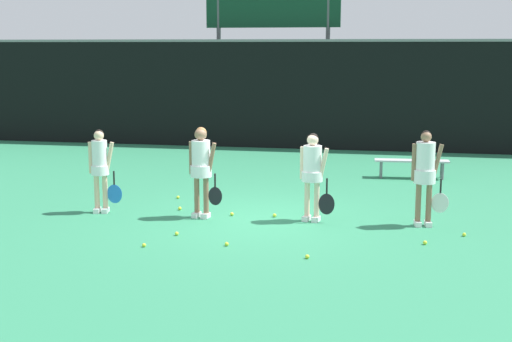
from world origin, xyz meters
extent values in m
plane|color=#2D7F56|center=(0.00, 0.00, 0.00)|extent=(140.00, 140.00, 0.00)
cube|color=black|center=(0.00, 9.30, 1.67)|extent=(60.00, 0.06, 3.33)
cube|color=slate|center=(0.00, 9.30, 3.37)|extent=(60.00, 0.08, 0.08)
cylinder|color=#515156|center=(-3.34, 10.34, 2.72)|extent=(0.14, 0.14, 5.44)
cylinder|color=#515156|center=(0.27, 10.34, 2.72)|extent=(0.14, 0.14, 5.44)
cube|color=#0F3823|center=(-1.54, 10.34, 4.62)|extent=(4.39, 0.12, 1.65)
cube|color=#B2B2B7|center=(2.91, 4.82, 0.43)|extent=(1.82, 0.47, 0.04)
cylinder|color=slate|center=(3.64, 5.00, 0.21)|extent=(0.06, 0.06, 0.41)
cylinder|color=slate|center=(3.65, 4.74, 0.21)|extent=(0.06, 0.06, 0.41)
cylinder|color=slate|center=(2.17, 4.90, 0.21)|extent=(0.06, 0.06, 0.41)
cylinder|color=slate|center=(2.18, 4.65, 0.21)|extent=(0.06, 0.06, 0.41)
cylinder|color=beige|center=(-3.03, -0.07, 0.39)|extent=(0.10, 0.10, 0.77)
cylinder|color=beige|center=(-3.19, -0.09, 0.39)|extent=(0.10, 0.10, 0.77)
cube|color=white|center=(-3.02, -0.09, 0.04)|extent=(0.15, 0.26, 0.09)
cube|color=white|center=(-3.18, -0.12, 0.04)|extent=(0.15, 0.26, 0.09)
cylinder|color=white|center=(-3.11, -0.08, 0.84)|extent=(0.34, 0.34, 0.18)
cylinder|color=white|center=(-3.11, -0.08, 1.10)|extent=(0.30, 0.30, 0.65)
sphere|color=beige|center=(-3.11, -0.08, 1.52)|extent=(0.19, 0.19, 0.19)
sphere|color=black|center=(-3.11, -0.06, 1.54)|extent=(0.18, 0.18, 0.18)
cylinder|color=beige|center=(-2.92, -0.05, 1.08)|extent=(0.21, 0.11, 0.62)
cylinder|color=beige|center=(-3.28, -0.11, 1.08)|extent=(0.08, 0.08, 0.61)
cylinder|color=black|center=(-2.84, -0.05, 0.69)|extent=(0.03, 0.03, 0.27)
ellipsoid|color=blue|center=(-2.84, -0.05, 0.37)|extent=(0.31, 0.03, 0.37)
cylinder|color=#8C664C|center=(-0.98, -0.11, 0.41)|extent=(0.10, 0.10, 0.82)
cylinder|color=#8C664C|center=(-1.17, -0.08, 0.41)|extent=(0.10, 0.10, 0.82)
cube|color=white|center=(-0.98, -0.14, 0.04)|extent=(0.15, 0.26, 0.09)
cube|color=white|center=(-1.17, -0.11, 0.04)|extent=(0.15, 0.26, 0.09)
cylinder|color=white|center=(-1.07, -0.09, 0.89)|extent=(0.40, 0.40, 0.22)
cylinder|color=white|center=(-1.07, -0.09, 1.15)|extent=(0.35, 0.35, 0.66)
sphere|color=#8C664C|center=(-1.07, -0.09, 1.59)|extent=(0.23, 0.23, 0.23)
sphere|color=olive|center=(-1.07, -0.07, 1.62)|extent=(0.21, 0.21, 0.21)
cylinder|color=#8C664C|center=(-0.86, -0.13, 1.13)|extent=(0.21, 0.11, 0.63)
cylinder|color=#8C664C|center=(-1.27, -0.06, 1.13)|extent=(0.08, 0.08, 0.62)
cylinder|color=black|center=(-0.78, -0.16, 0.74)|extent=(0.03, 0.03, 0.25)
ellipsoid|color=black|center=(-0.78, -0.16, 0.44)|extent=(0.27, 0.03, 0.35)
cylinder|color=beige|center=(1.11, 0.02, 0.39)|extent=(0.10, 0.10, 0.78)
cylinder|color=beige|center=(0.93, 0.06, 0.39)|extent=(0.10, 0.10, 0.78)
cube|color=white|center=(1.10, -0.01, 0.04)|extent=(0.16, 0.26, 0.09)
cube|color=white|center=(0.92, 0.03, 0.04)|extent=(0.16, 0.26, 0.09)
cylinder|color=white|center=(1.02, 0.04, 0.84)|extent=(0.39, 0.39, 0.18)
cylinder|color=white|center=(1.02, 0.04, 1.10)|extent=(0.34, 0.34, 0.63)
sphere|color=beige|center=(1.02, 0.04, 1.52)|extent=(0.21, 0.21, 0.21)
sphere|color=black|center=(1.02, 0.06, 1.55)|extent=(0.19, 0.19, 0.19)
cylinder|color=beige|center=(1.22, -0.01, 1.08)|extent=(0.21, 0.12, 0.61)
cylinder|color=beige|center=(0.82, 0.08, 1.08)|extent=(0.08, 0.08, 0.60)
cylinder|color=black|center=(1.30, -0.04, 0.69)|extent=(0.03, 0.03, 0.29)
ellipsoid|color=black|center=(1.30, -0.04, 0.35)|extent=(0.30, 0.03, 0.39)
cylinder|color=#8C664C|center=(3.13, 0.07, 0.41)|extent=(0.10, 0.10, 0.83)
cylinder|color=#8C664C|center=(2.95, 0.04, 0.41)|extent=(0.10, 0.10, 0.83)
cube|color=white|center=(3.14, 0.04, 0.04)|extent=(0.14, 0.25, 0.09)
cube|color=white|center=(2.95, 0.01, 0.04)|extent=(0.14, 0.25, 0.09)
cylinder|color=white|center=(3.04, 0.05, 0.91)|extent=(0.39, 0.39, 0.24)
cylinder|color=white|center=(3.04, 0.05, 1.18)|extent=(0.34, 0.34, 0.70)
sphere|color=#8C664C|center=(3.04, 0.05, 1.63)|extent=(0.19, 0.19, 0.19)
sphere|color=black|center=(3.04, 0.07, 1.65)|extent=(0.18, 0.18, 0.18)
cylinder|color=#8C664C|center=(3.25, 0.08, 1.17)|extent=(0.22, 0.10, 0.67)
cylinder|color=#8C664C|center=(2.84, 0.03, 1.17)|extent=(0.08, 0.08, 0.67)
cylinder|color=black|center=(3.33, 0.07, 0.74)|extent=(0.03, 0.03, 0.26)
ellipsoid|color=silver|center=(3.33, 0.07, 0.43)|extent=(0.31, 0.03, 0.36)
sphere|color=#CCE033|center=(-1.44, -2.25, 0.03)|extent=(0.06, 0.06, 0.06)
sphere|color=#CCE033|center=(3.72, -0.56, 0.03)|extent=(0.07, 0.07, 0.07)
sphere|color=#CCE033|center=(-1.66, 0.39, 0.04)|extent=(0.07, 0.07, 0.07)
sphere|color=#CCE033|center=(-2.01, 1.40, 0.03)|extent=(0.07, 0.07, 0.07)
sphere|color=#CCE033|center=(0.29, 0.18, 0.04)|extent=(0.07, 0.07, 0.07)
sphere|color=#CCE033|center=(-1.14, -1.46, 0.03)|extent=(0.07, 0.07, 0.07)
sphere|color=#CCE033|center=(3.04, -1.22, 0.03)|extent=(0.07, 0.07, 0.07)
sphere|color=#CCE033|center=(1.24, -2.37, 0.03)|extent=(0.07, 0.07, 0.07)
sphere|color=#CCE033|center=(-0.14, -1.93, 0.03)|extent=(0.07, 0.07, 0.07)
sphere|color=#CCE033|center=(-0.53, 0.12, 0.04)|extent=(0.07, 0.07, 0.07)
camera|label=1|loc=(2.51, -12.85, 3.23)|focal=50.00mm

